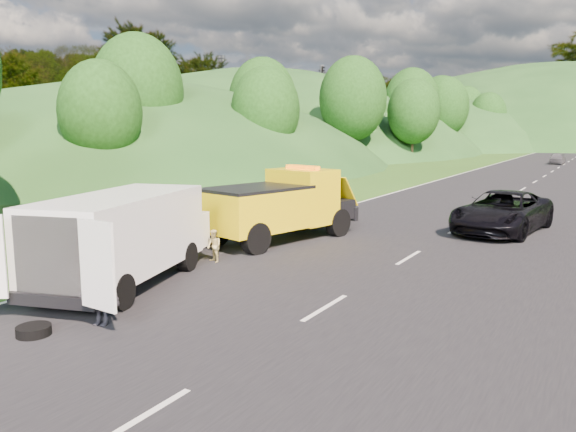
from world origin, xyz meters
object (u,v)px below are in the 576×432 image
Objects in this scene: tow_truck at (281,205)px; woman at (171,256)px; child at (214,263)px; suitcase at (174,244)px; white_van at (124,234)px; spare_tire at (34,336)px; passing_suv at (501,232)px; worker at (101,326)px.

tow_truck is 4.50× the size of woman.
suitcase is at bearing -173.03° from child.
white_van is 10.86× the size of spare_tire.
woman is 0.25× the size of passing_suv.
tow_truck reaches higher than suitcase.
passing_suv reaches higher than worker.
passing_suv is (8.62, 10.16, 0.00)m from woman.
white_van is at bearing -111.62° from passing_suv.
suitcase is 0.09× the size of passing_suv.
spare_tire is (0.78, -10.99, -1.36)m from tow_truck.
woman is (-1.77, -4.12, -1.36)m from tow_truck.
worker is at bearing -53.20° from child.
worker is at bearing -101.55° from passing_suv.
worker is at bearing -68.33° from tow_truck.
tow_truck is 4.32m from child.
spare_tire is at bearing -72.83° from tow_truck.
suitcase is 8.10m from spare_tire.
spare_tire is (-0.71, -1.11, 0.00)m from worker.
tow_truck is 6.56× the size of child.
passing_suv is at bearing 70.38° from spare_tire.
white_van is 4.13m from spare_tire.
woman is 1.46× the size of child.
child is 5.96m from worker.
passing_suv is at bearing 57.06° from worker.
child is 1.98× the size of suitcase.
worker is at bearing -60.05° from suitcase.
suitcase is 13.13m from passing_suv.
child is 6.93m from spare_tire.
white_van is at bearing 173.57° from woman.
white_van is at bearing -75.96° from child.
woman is at bearing -123.25° from passing_suv.
woman is 13.32m from passing_suv.
child is at bearing -118.03° from woman.
passing_suv is at bearing 46.38° from suitcase.
passing_suv reaches higher than suitcase.
worker is at bearing -179.32° from woman.
suitcase is 0.76× the size of spare_tire.
tow_truck is at bearing 94.08° from spare_tire.
tow_truck is 4.39× the size of worker.
spare_tire is at bearing -61.13° from child.
white_van reaches higher than child.
white_van reaches higher than worker.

